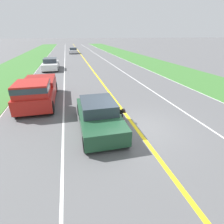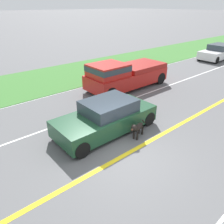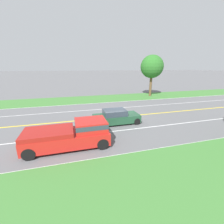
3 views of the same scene
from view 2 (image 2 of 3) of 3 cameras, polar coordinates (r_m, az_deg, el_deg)
ground_plane at (r=8.00m, az=3.31°, el=-11.18°), size 400.00×400.00×0.00m
centre_divider_line at (r=8.00m, az=3.31°, el=-11.16°), size 0.18×160.00×0.01m
lane_edge_line_right at (r=13.28m, az=-17.97°, el=3.55°), size 0.14×160.00×0.01m
lane_dash_same_dir at (r=10.39m, az=-10.08°, el=-2.00°), size 0.10×160.00×0.01m
lane_dash_oncoming at (r=6.68m, az=26.56°, el=-24.16°), size 0.10×160.00×0.01m
grass_verge_right at (r=15.95m, az=-22.40°, el=6.66°), size 6.00×160.00×0.03m
ego_car at (r=9.09m, az=-1.50°, el=-1.37°), size 1.89×4.34×1.36m
dog at (r=8.74m, az=6.64°, el=-4.09°), size 0.47×1.18×0.76m
pickup_truck at (r=13.89m, az=3.25°, el=9.76°), size 2.14×5.46×1.77m
car_trailing_near at (r=24.29m, az=26.03°, el=13.87°), size 1.89×4.60×1.40m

